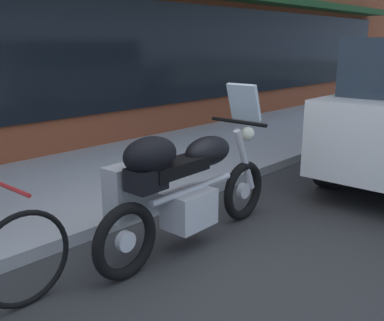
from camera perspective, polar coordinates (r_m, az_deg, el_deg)
ground_plane at (r=3.53m, az=6.46°, el=-14.75°), size 80.00×80.00×0.00m
sidewalk_curb at (r=12.47m, az=21.38°, el=6.23°), size 30.00×2.72×0.12m
touring_motorcycle at (r=3.73m, az=-1.59°, el=-3.01°), size 2.16×0.63×1.38m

